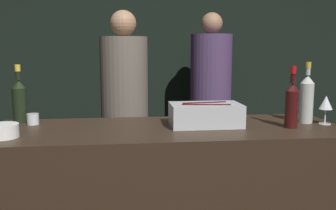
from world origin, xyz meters
TOP-DOWN VIEW (x-y plane):
  - wall_back_chalkboard at (0.00, 2.58)m, footprint 6.40×0.06m
  - bar_counter at (0.00, 0.33)m, footprint 1.93×0.67m
  - ice_bin_with_bottles at (0.21, 0.36)m, footprint 0.39×0.24m
  - bowl_white at (-0.83, 0.19)m, footprint 0.16×0.16m
  - wine_glass at (0.90, 0.32)m, footprint 0.08×0.08m
  - candle_votive at (-0.76, 0.51)m, footprint 0.07×0.07m
  - rose_wine_bottle at (0.81, 0.37)m, footprint 0.08×0.08m
  - red_wine_bottle_tall at (0.66, 0.25)m, footprint 0.07×0.07m
  - champagne_bottle at (-0.85, 0.58)m, footprint 0.08×0.08m
  - person_in_hoodie at (0.62, 1.99)m, footprint 0.41×0.41m
  - person_blond_tee at (-0.24, 1.40)m, footprint 0.39×0.39m

SIDE VIEW (x-z plane):
  - bar_counter at x=0.00m, z-range 0.00..0.96m
  - person_blond_tee at x=-0.24m, z-range 0.09..1.78m
  - person_in_hoodie at x=0.62m, z-range 0.09..1.83m
  - candle_votive at x=-0.76m, z-range 0.96..1.02m
  - bowl_white at x=-0.83m, z-range 0.96..1.03m
  - ice_bin_with_bottles at x=0.21m, z-range 0.96..1.09m
  - wine_glass at x=0.90m, z-range 1.00..1.16m
  - champagne_bottle at x=-0.85m, z-range 0.93..1.27m
  - red_wine_bottle_tall at x=0.66m, z-range 0.93..1.27m
  - rose_wine_bottle at x=0.81m, z-range 0.93..1.28m
  - wall_back_chalkboard at x=0.00m, z-range 0.00..2.80m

